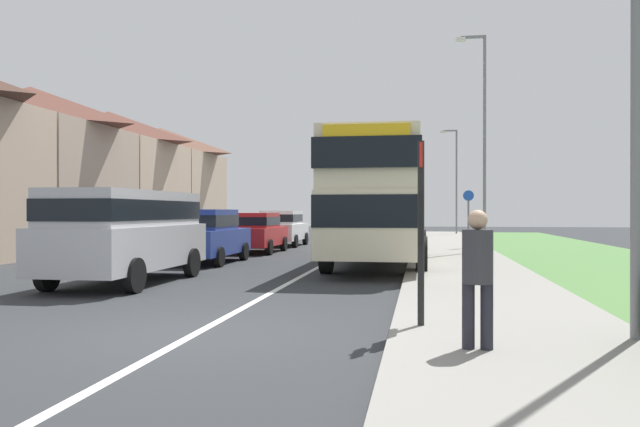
% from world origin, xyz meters
% --- Properties ---
extents(ground_plane, '(120.00, 120.00, 0.00)m').
position_xyz_m(ground_plane, '(0.00, 0.00, 0.00)').
color(ground_plane, '#2D3033').
extents(lane_marking_centre, '(0.14, 60.00, 0.01)m').
position_xyz_m(lane_marking_centre, '(0.00, 8.00, 0.00)').
color(lane_marking_centre, silver).
rests_on(lane_marking_centre, ground_plane).
extents(pavement_near_side, '(3.20, 68.00, 0.12)m').
position_xyz_m(pavement_near_side, '(4.20, 6.00, 0.06)').
color(pavement_near_side, gray).
rests_on(pavement_near_side, ground_plane).
extents(double_decker_bus, '(2.80, 10.14, 3.70)m').
position_xyz_m(double_decker_bus, '(1.76, 11.24, 2.14)').
color(double_decker_bus, beige).
rests_on(double_decker_bus, ground_plane).
extents(parked_van_silver, '(2.11, 5.16, 2.11)m').
position_xyz_m(parked_van_silver, '(-3.65, 5.41, 1.26)').
color(parked_van_silver, '#B7B7BC').
rests_on(parked_van_silver, ground_plane).
extents(parked_car_blue, '(1.91, 4.23, 1.71)m').
position_xyz_m(parked_car_blue, '(-3.75, 10.98, 0.93)').
color(parked_car_blue, navy).
rests_on(parked_car_blue, ground_plane).
extents(parked_car_red, '(1.92, 4.06, 1.58)m').
position_xyz_m(parked_car_red, '(-3.51, 16.09, 0.88)').
color(parked_car_red, '#B21E1E').
rests_on(parked_car_red, ground_plane).
extents(parked_car_white, '(1.93, 4.15, 1.67)m').
position_xyz_m(parked_car_white, '(-3.51, 21.00, 0.92)').
color(parked_car_white, silver).
rests_on(parked_car_white, ground_plane).
extents(pedestrian_at_stop, '(0.34, 0.34, 1.67)m').
position_xyz_m(pedestrian_at_stop, '(3.62, -0.89, 0.98)').
color(pedestrian_at_stop, '#23232D').
rests_on(pedestrian_at_stop, ground_plane).
extents(bus_stop_sign, '(0.09, 0.52, 2.60)m').
position_xyz_m(bus_stop_sign, '(3.00, 0.50, 1.54)').
color(bus_stop_sign, black).
rests_on(bus_stop_sign, ground_plane).
extents(cycle_route_sign, '(0.44, 0.08, 2.52)m').
position_xyz_m(cycle_route_sign, '(4.93, 18.78, 1.43)').
color(cycle_route_sign, slate).
rests_on(cycle_route_sign, ground_plane).
extents(street_lamp_mid, '(1.14, 0.20, 8.38)m').
position_xyz_m(street_lamp_mid, '(5.29, 16.70, 4.75)').
color(street_lamp_mid, slate).
rests_on(street_lamp_mid, ground_plane).
extents(street_lamp_far, '(1.14, 0.20, 7.20)m').
position_xyz_m(street_lamp_far, '(5.24, 35.79, 4.14)').
color(street_lamp_far, slate).
rests_on(street_lamp_far, ground_plane).
extents(house_terrace_far_side, '(6.58, 26.23, 6.84)m').
position_xyz_m(house_terrace_far_side, '(-13.10, 19.18, 3.42)').
color(house_terrace_far_side, '#C1A88E').
rests_on(house_terrace_far_side, ground_plane).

